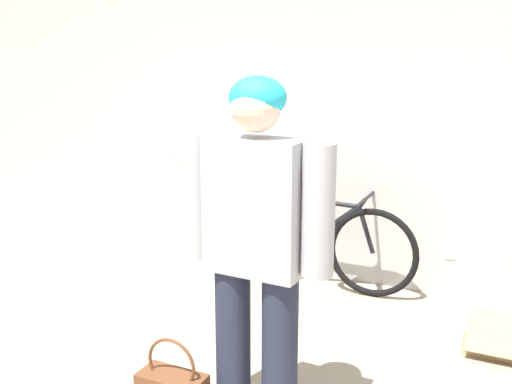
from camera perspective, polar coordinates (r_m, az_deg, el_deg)
The scene contains 5 objects.
wall_back at distance 4.50m, azimuth 11.97°, elevation 7.12°, with size 8.00×0.07×2.60m.
side_shelf at distance 5.02m, azimuth -6.65°, elevation -2.27°, with size 1.02×0.45×0.84m.
person at distance 2.66m, azimuth 0.01°, elevation -4.49°, with size 0.72×0.24×1.67m.
bicycle at distance 4.57m, azimuth 5.23°, elevation -4.69°, with size 1.62×0.46×0.74m.
banana at distance 4.92m, azimuth -5.59°, elevation 2.71°, with size 0.35×0.09×0.04m.
Camera 1 is at (1.07, -1.42, 1.77)m, focal length 42.00 mm.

